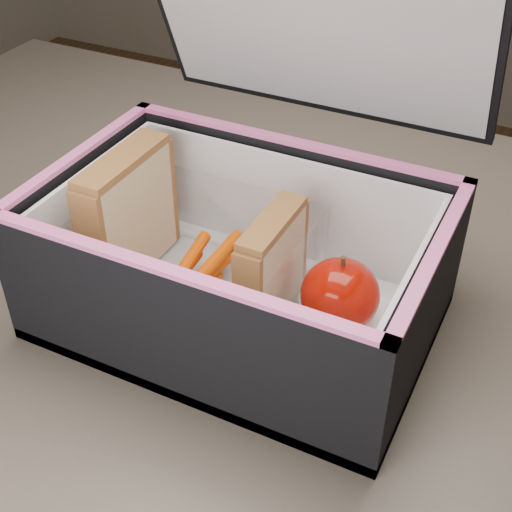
# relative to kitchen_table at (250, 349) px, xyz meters

# --- Properties ---
(kitchen_table) EXTENTS (1.20, 0.80, 0.75)m
(kitchen_table) POSITION_rel_kitchen_table_xyz_m (0.00, 0.00, 0.00)
(kitchen_table) COLOR brown
(kitchen_table) RESTS_ON ground
(lunch_bag) EXTENTS (0.32, 0.29, 0.31)m
(lunch_bag) POSITION_rel_kitchen_table_xyz_m (0.02, -0.05, 0.16)
(lunch_bag) COLOR black
(lunch_bag) RESTS_ON kitchen_table
(plastic_tub) EXTENTS (0.19, 0.13, 0.08)m
(plastic_tub) POSITION_rel_kitchen_table_xyz_m (-0.02, -0.05, 0.14)
(plastic_tub) COLOR white
(plastic_tub) RESTS_ON lunch_bag
(sandwich_left) EXTENTS (0.03, 0.10, 0.11)m
(sandwich_left) POSITION_rel_kitchen_table_xyz_m (-0.09, -0.05, 0.17)
(sandwich_left) COLOR beige
(sandwich_left) RESTS_ON plastic_tub
(sandwich_right) EXTENTS (0.02, 0.08, 0.09)m
(sandwich_right) POSITION_rel_kitchen_table_xyz_m (0.04, -0.05, 0.16)
(sandwich_right) COLOR beige
(sandwich_right) RESTS_ON plastic_tub
(carrot_sticks) EXTENTS (0.05, 0.16, 0.03)m
(carrot_sticks) POSITION_rel_kitchen_table_xyz_m (-0.02, -0.06, 0.12)
(carrot_sticks) COLOR #CF4D02
(carrot_sticks) RESTS_ON plastic_tub
(paper_napkin) EXTENTS (0.10, 0.10, 0.01)m
(paper_napkin) POSITION_rel_kitchen_table_xyz_m (0.11, -0.04, 0.11)
(paper_napkin) COLOR white
(paper_napkin) RESTS_ON lunch_bag
(red_apple) EXTENTS (0.07, 0.07, 0.07)m
(red_apple) POSITION_rel_kitchen_table_xyz_m (0.10, -0.04, 0.14)
(red_apple) COLOR #820B00
(red_apple) RESTS_ON paper_napkin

